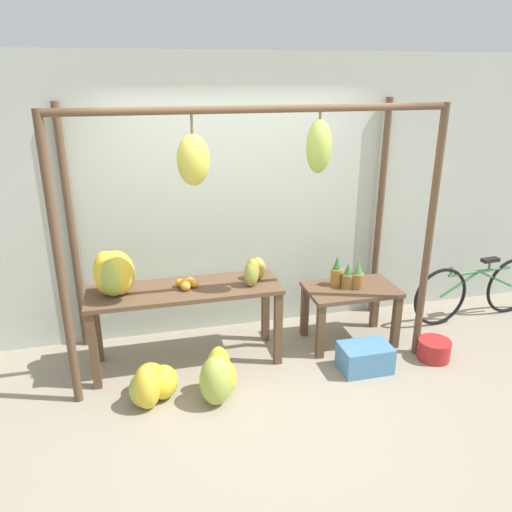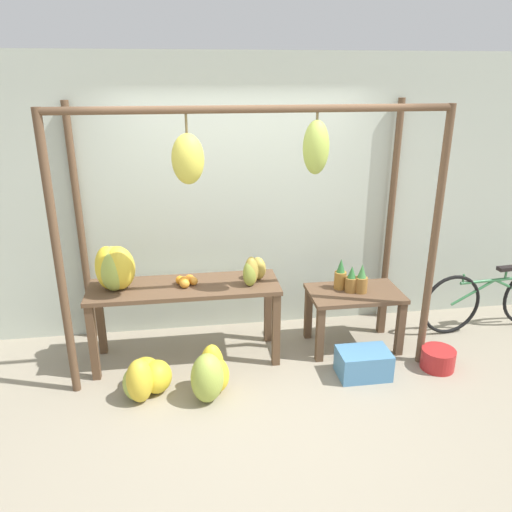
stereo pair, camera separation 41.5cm
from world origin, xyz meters
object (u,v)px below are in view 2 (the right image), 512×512
Objects in this scene: fruit_crate_white at (363,363)px; papaya_pile at (253,271)px; banana_pile_ground_right at (211,374)px; blue_bucket at (438,359)px; pineapple_cluster at (351,279)px; orange_pile at (186,281)px; parked_bicycle at (492,299)px; banana_pile_on_table at (114,269)px; banana_pile_ground_left at (145,378)px.

papaya_pile is at bearing 152.65° from fruit_crate_white.
blue_bucket is (2.12, 0.11, -0.11)m from banana_pile_ground_right.
banana_pile_ground_right is (-1.42, -0.66, -0.51)m from pineapple_cluster.
orange_pile is 3.24m from parked_bicycle.
banana_pile_on_table is 0.65m from orange_pile.
papaya_pile reaches higher than orange_pile.
banana_pile_ground_right is 2.12m from blue_bucket.
banana_pile_on_table is at bearing 169.84° from blue_bucket.
banana_pile_ground_right is 1.39m from fruit_crate_white.
orange_pile reaches higher than banana_pile_ground_right.
blue_bucket is at bearing 1.14° from fruit_crate_white.
banana_pile_on_table reaches higher than orange_pile.
banana_pile_ground_left is at bearing -154.14° from papaya_pile.
blue_bucket is 0.92× the size of papaya_pile.
fruit_crate_white is 1.37× the size of papaya_pile.
banana_pile_on_table reaches higher than fruit_crate_white.
parked_bicycle is at bearing 3.65° from pineapple_cluster.
orange_pile is at bearing 167.67° from blue_bucket.
orange_pile is 0.65× the size of pineapple_cluster.
banana_pile_on_table is 0.91× the size of fruit_crate_white.
papaya_pile reaches higher than banana_pile_ground_left.
blue_bucket is (0.70, -0.55, -0.62)m from pineapple_cluster.
fruit_crate_white is at bearing -27.35° from papaya_pile.
pineapple_cluster is 0.64× the size of banana_pile_ground_right.
orange_pile is 0.88m from banana_pile_ground_right.
banana_pile_on_table is 1.36× the size of blue_bucket.
papaya_pile is at bearing -2.69° from orange_pile.
orange_pile is 2.45m from blue_bucket.
banana_pile_ground_left reaches higher than blue_bucket.
banana_pile_on_table is 0.81× the size of banana_pile_ground_left.
parked_bicycle is (1.64, 0.67, 0.22)m from fruit_crate_white.
banana_pile_ground_left reaches higher than fruit_crate_white.
orange_pile is (0.63, -0.02, -0.15)m from banana_pile_on_table.
blue_bucket is at bearing -15.75° from papaya_pile.
pineapple_cluster reaches higher than banana_pile_ground_left.
blue_bucket is (2.29, -0.50, -0.71)m from orange_pile.
parked_bicycle is at bearing 3.97° from papaya_pile.
fruit_crate_white is at bearing -93.00° from pineapple_cluster.
parked_bicycle is (3.20, 0.15, -0.46)m from orange_pile.
fruit_crate_white is at bearing -13.81° from banana_pile_on_table.
banana_pile_on_table is 2.40m from fruit_crate_white.
orange_pile is at bearing -177.32° from parked_bicycle.
pineapple_cluster is at bearing 4.50° from papaya_pile.
fruit_crate_white is 0.73m from blue_bucket.
banana_pile_on_table reaches higher than pineapple_cluster.
orange_pile is 0.44× the size of fruit_crate_white.
pineapple_cluster is at bearing 1.70° from orange_pile.
papaya_pile is (-2.58, -0.18, 0.54)m from parked_bicycle.
banana_pile_ground_left is 0.32× the size of parked_bicycle.
banana_pile_ground_right is (0.17, -0.61, -0.61)m from orange_pile.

